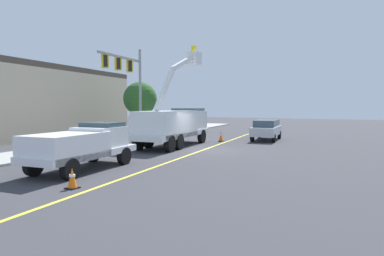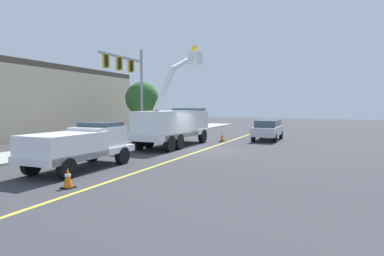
{
  "view_description": "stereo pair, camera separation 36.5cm",
  "coord_description": "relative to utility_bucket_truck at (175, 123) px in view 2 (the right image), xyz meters",
  "views": [
    {
      "loc": [
        -19.2,
        -9.89,
        2.83
      ],
      "look_at": [
        -0.07,
        0.87,
        1.4
      ],
      "focal_mm": 31.08,
      "sensor_mm": 36.0,
      "label": 1
    },
    {
      "loc": [
        -19.02,
        -10.21,
        2.83
      ],
      "look_at": [
        -0.07,
        0.87,
        1.4
      ],
      "focal_mm": 31.08,
      "sensor_mm": 36.0,
      "label": 2
    }
  ],
  "objects": [
    {
      "name": "ground",
      "position": [
        -0.75,
        -2.78,
        -1.62
      ],
      "size": [
        120.0,
        120.0,
        0.0
      ],
      "primitive_type": "plane",
      "color": "#38383D"
    },
    {
      "name": "sidewalk_far_side",
      "position": [
        -1.83,
        5.61,
        -1.56
      ],
      "size": [
        59.97,
        11.22,
        0.12
      ],
      "primitive_type": "cube",
      "rotation": [
        0.0,
        0.0,
        0.13
      ],
      "color": "#9E9E99",
      "rests_on": "ground"
    },
    {
      "name": "lane_centre_stripe",
      "position": [
        -0.75,
        -2.78,
        -1.62
      ],
      "size": [
        49.61,
        6.54,
        0.01
      ],
      "primitive_type": "cube",
      "rotation": [
        0.0,
        0.0,
        0.13
      ],
      "color": "yellow",
      "rests_on": "ground"
    },
    {
      "name": "utility_bucket_truck",
      "position": [
        0.0,
        0.0,
        0.0
      ],
      "size": [
        8.45,
        3.53,
        7.35
      ],
      "color": "silver",
      "rests_on": "ground"
    },
    {
      "name": "service_pickup_truck",
      "position": [
        -9.56,
        -1.21,
        -0.5
      ],
      "size": [
        5.82,
        2.8,
        2.06
      ],
      "color": "white",
      "rests_on": "ground"
    },
    {
      "name": "passing_minivan",
      "position": [
        7.33,
        -4.51,
        -0.65
      ],
      "size": [
        5.0,
        2.5,
        1.69
      ],
      "color": "silver",
      "rests_on": "ground"
    },
    {
      "name": "traffic_cone_leading",
      "position": [
        -12.13,
        -3.53,
        -1.27
      ],
      "size": [
        0.4,
        0.4,
        0.72
      ],
      "color": "black",
      "rests_on": "ground"
    },
    {
      "name": "traffic_cone_mid_front",
      "position": [
        4.49,
        -1.62,
        -1.19
      ],
      "size": [
        0.4,
        0.4,
        0.87
      ],
      "color": "black",
      "rests_on": "ground"
    },
    {
      "name": "traffic_signal_mast",
      "position": [
        0.98,
        4.94,
        3.6
      ],
      "size": [
        5.71,
        1.01,
        7.65
      ],
      "color": "gray",
      "rests_on": "ground"
    },
    {
      "name": "commercial_building_backdrop",
      "position": [
        0.55,
        15.51,
        1.64
      ],
      "size": [
        19.61,
        9.58,
        6.52
      ],
      "color": "beige",
      "rests_on": "ground"
    },
    {
      "name": "street_tree_right",
      "position": [
        5.89,
        7.68,
        1.95
      ],
      "size": [
        3.27,
        3.27,
        5.22
      ],
      "color": "brown",
      "rests_on": "ground"
    }
  ]
}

